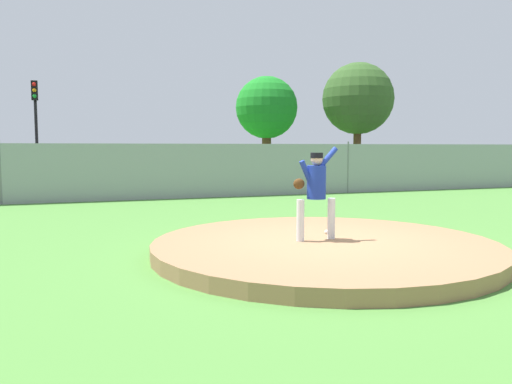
# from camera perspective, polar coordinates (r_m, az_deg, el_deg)

# --- Properties ---
(ground_plane) EXTENTS (80.00, 80.00, 0.00)m
(ground_plane) POSITION_cam_1_polar(r_m,az_deg,el_deg) (14.10, -3.50, -2.23)
(ground_plane) COLOR #4C8438
(asphalt_strip) EXTENTS (44.00, 7.00, 0.01)m
(asphalt_strip) POSITION_cam_1_polar(r_m,az_deg,el_deg) (22.35, -9.53, 0.43)
(asphalt_strip) COLOR #2B2B2D
(asphalt_strip) RESTS_ON ground_plane
(pitchers_mound) EXTENTS (5.77, 5.77, 0.23)m
(pitchers_mound) POSITION_cam_1_polar(r_m,az_deg,el_deg) (8.55, 7.74, -6.28)
(pitchers_mound) COLOR #99704C
(pitchers_mound) RESTS_ON ground_plane
(pitcher_youth) EXTENTS (0.79, 0.32, 1.58)m
(pitcher_youth) POSITION_cam_1_polar(r_m,az_deg,el_deg) (8.46, 6.83, 0.60)
(pitcher_youth) COLOR silver
(pitcher_youth) RESTS_ON pitchers_mound
(baseball) EXTENTS (0.07, 0.07, 0.07)m
(baseball) POSITION_cam_1_polar(r_m,az_deg,el_deg) (9.18, 8.04, -4.53)
(baseball) COLOR white
(baseball) RESTS_ON pitchers_mound
(chainlink_fence) EXTENTS (31.05, 0.07, 2.03)m
(chainlink_fence) POSITION_cam_1_polar(r_m,az_deg,el_deg) (17.89, -7.06, 2.40)
(chainlink_fence) COLOR gray
(chainlink_fence) RESTS_ON ground_plane
(parked_car_burgundy) EXTENTS (1.90, 4.82, 1.73)m
(parked_car_burgundy) POSITION_cam_1_polar(r_m,az_deg,el_deg) (23.30, -2.55, 2.71)
(parked_car_burgundy) COLOR maroon
(parked_car_burgundy) RESTS_ON ground_plane
(parked_car_red) EXTENTS (1.85, 4.46, 1.75)m
(parked_car_red) POSITION_cam_1_polar(r_m,az_deg,el_deg) (21.76, -17.84, 2.32)
(parked_car_red) COLOR #A81919
(parked_car_red) RESTS_ON ground_plane
(traffic_cone_orange) EXTENTS (0.40, 0.40, 0.55)m
(traffic_cone_orange) POSITION_cam_1_polar(r_m,az_deg,el_deg) (23.04, -12.03, 1.17)
(traffic_cone_orange) COLOR orange
(traffic_cone_orange) RESTS_ON asphalt_strip
(traffic_light_near) EXTENTS (0.28, 0.46, 4.90)m
(traffic_light_near) POSITION_cam_1_polar(r_m,az_deg,el_deg) (25.90, -23.84, 8.10)
(traffic_light_near) COLOR black
(traffic_light_near) RESTS_ON ground_plane
(tree_bushy_near) EXTENTS (4.00, 4.00, 6.37)m
(tree_bushy_near) POSITION_cam_1_polar(r_m,az_deg,el_deg) (32.73, 1.22, 9.53)
(tree_bushy_near) COLOR #4C331E
(tree_bushy_near) RESTS_ON ground_plane
(tree_leaning_west) EXTENTS (4.59, 4.59, 7.23)m
(tree_leaning_west) POSITION_cam_1_polar(r_m,az_deg,el_deg) (33.42, 11.55, 10.35)
(tree_leaning_west) COLOR #4C331E
(tree_leaning_west) RESTS_ON ground_plane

